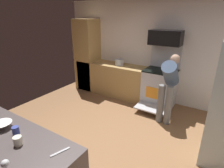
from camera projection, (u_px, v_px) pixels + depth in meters
ground_plane at (101, 141)px, 3.41m from camera, size 5.20×4.80×0.02m
wall_back at (152, 51)px, 4.78m from camera, size 5.20×0.12×2.60m
lower_cabinet_run at (115, 79)px, 5.25m from camera, size 2.40×0.60×0.90m
cabinet_column at (88, 55)px, 5.54m from camera, size 0.60×0.60×2.10m
oven_range at (159, 87)px, 4.56m from camera, size 0.76×1.04×1.54m
microwave at (166, 38)px, 4.20m from camera, size 0.74×0.38×0.34m
person_cook at (169, 84)px, 3.79m from camera, size 0.31×0.65×1.42m
counter_island at (6, 167)px, 2.24m from camera, size 2.00×0.80×0.90m
mixing_bowl_small at (2, 125)px, 2.23m from camera, size 0.23×0.23×0.07m
wine_glass_mid at (5, 164)px, 1.54m from camera, size 0.07×0.07×0.17m
mug_coffee at (16, 131)px, 2.10m from camera, size 0.08×0.08×0.10m
mug_tea at (18, 141)px, 1.94m from camera, size 0.09×0.09×0.10m
knife_chef at (60, 152)px, 1.84m from camera, size 0.09×0.21×0.01m
stock_pot at (119, 62)px, 5.00m from camera, size 0.24×0.24×0.16m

